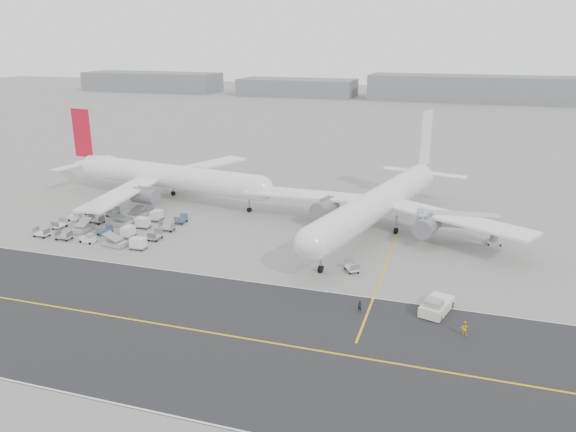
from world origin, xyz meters
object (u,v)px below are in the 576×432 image
(pushback_tug, at_px, (436,306))
(airliner_a, at_px, (164,176))
(ground_crew_a, at_px, (360,306))
(ground_crew_b, at_px, (464,328))
(airliner_b, at_px, (380,202))
(jet_bridge, at_px, (459,221))

(pushback_tug, bearing_deg, airliner_a, 164.55)
(ground_crew_a, distance_m, ground_crew_b, 13.60)
(pushback_tug, distance_m, ground_crew_b, 6.25)
(airliner_b, height_order, jet_bridge, airliner_b)
(pushback_tug, bearing_deg, airliner_b, 128.18)
(jet_bridge, distance_m, ground_crew_b, 34.17)
(jet_bridge, height_order, ground_crew_a, jet_bridge)
(ground_crew_a, bearing_deg, ground_crew_b, 7.70)
(airliner_a, relative_size, airliner_b, 0.97)
(pushback_tug, bearing_deg, ground_crew_a, -147.70)
(jet_bridge, distance_m, ground_crew_a, 34.03)
(ground_crew_a, relative_size, ground_crew_b, 0.87)
(airliner_a, bearing_deg, ground_crew_b, -114.25)
(airliner_a, height_order, jet_bridge, airliner_a)
(jet_bridge, xyz_separation_m, ground_crew_a, (-11.68, -31.82, -3.06))
(pushback_tug, bearing_deg, jet_bridge, 102.06)
(jet_bridge, xyz_separation_m, ground_crew_b, (1.74, -34.00, -2.95))
(airliner_a, xyz_separation_m, pushback_tug, (61.79, -37.56, -4.53))
(pushback_tug, relative_size, jet_bridge, 0.55)
(airliner_b, relative_size, ground_crew_a, 34.31)
(airliner_a, relative_size, ground_crew_b, 29.06)
(airliner_a, height_order, airliner_b, airliner_b)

